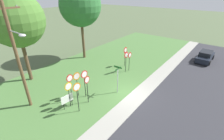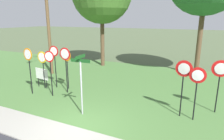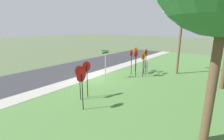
{
  "view_description": "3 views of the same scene",
  "coord_description": "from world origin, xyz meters",
  "px_view_note": "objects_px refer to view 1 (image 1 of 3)",
  "views": [
    {
      "loc": [
        -11.04,
        -6.37,
        8.98
      ],
      "look_at": [
        1.37,
        3.15,
        1.1
      ],
      "focal_mm": 25.61,
      "sensor_mm": 36.0,
      "label": 1
    },
    {
      "loc": [
        4.39,
        -5.92,
        4.35
      ],
      "look_at": [
        -0.02,
        3.36,
        1.67
      ],
      "focal_mm": 31.84,
      "sensor_mm": 36.0,
      "label": 2
    },
    {
      "loc": [
        11.28,
        10.87,
        4.86
      ],
      "look_at": [
        0.35,
        2.49,
        1.31
      ],
      "focal_mm": 26.59,
      "sensor_mm": 36.0,
      "label": 3
    }
  ],
  "objects_px": {
    "stop_sign_near_right": "(84,78)",
    "notice_board": "(67,99)",
    "street_name_post": "(118,77)",
    "oak_tree_left": "(16,20)",
    "yield_sign_far_left": "(126,57)",
    "oak_tree_right": "(80,6)",
    "stop_sign_far_right": "(77,79)",
    "stop_sign_center_tall": "(70,83)",
    "stop_sign_far_center": "(69,89)",
    "utility_pole": "(17,53)",
    "stop_sign_far_left": "(77,91)",
    "parked_sedan_distant": "(205,56)",
    "stop_sign_near_left": "(87,84)",
    "yield_sign_near_left": "(125,52)",
    "yield_sign_near_right": "(130,57)"
  },
  "relations": [
    {
      "from": "stop_sign_near_right",
      "to": "notice_board",
      "type": "height_order",
      "value": "stop_sign_near_right"
    },
    {
      "from": "street_name_post",
      "to": "oak_tree_left",
      "type": "relative_size",
      "value": 0.31
    },
    {
      "from": "yield_sign_far_left",
      "to": "oak_tree_right",
      "type": "xyz_separation_m",
      "value": [
        0.26,
        7.43,
        5.19
      ]
    },
    {
      "from": "stop_sign_far_right",
      "to": "yield_sign_far_left",
      "type": "xyz_separation_m",
      "value": [
        6.84,
        -0.79,
        0.12
      ]
    },
    {
      "from": "stop_sign_center_tall",
      "to": "oak_tree_right",
      "type": "xyz_separation_m",
      "value": [
        7.94,
        6.76,
        5.19
      ]
    },
    {
      "from": "stop_sign_far_center",
      "to": "oak_tree_right",
      "type": "xyz_separation_m",
      "value": [
        8.5,
        7.22,
        5.41
      ]
    },
    {
      "from": "stop_sign_near_right",
      "to": "utility_pole",
      "type": "bearing_deg",
      "value": 144.57
    },
    {
      "from": "stop_sign_far_left",
      "to": "oak_tree_right",
      "type": "distance_m",
      "value": 12.92
    },
    {
      "from": "utility_pole",
      "to": "parked_sedan_distant",
      "type": "relative_size",
      "value": 2.1
    },
    {
      "from": "stop_sign_near_right",
      "to": "notice_board",
      "type": "relative_size",
      "value": 2.17
    },
    {
      "from": "notice_board",
      "to": "stop_sign_far_left",
      "type": "bearing_deg",
      "value": -71.44
    },
    {
      "from": "stop_sign_center_tall",
      "to": "yield_sign_far_left",
      "type": "bearing_deg",
      "value": -6.19
    },
    {
      "from": "oak_tree_left",
      "to": "parked_sedan_distant",
      "type": "distance_m",
      "value": 23.42
    },
    {
      "from": "yield_sign_far_left",
      "to": "utility_pole",
      "type": "bearing_deg",
      "value": 169.34
    },
    {
      "from": "parked_sedan_distant",
      "to": "stop_sign_far_right",
      "type": "bearing_deg",
      "value": 156.77
    },
    {
      "from": "utility_pole",
      "to": "oak_tree_right",
      "type": "relative_size",
      "value": 0.91
    },
    {
      "from": "utility_pole",
      "to": "parked_sedan_distant",
      "type": "xyz_separation_m",
      "value": [
        19.99,
        -9.85,
        -4.21
      ]
    },
    {
      "from": "stop_sign_near_left",
      "to": "oak_tree_right",
      "type": "bearing_deg",
      "value": 41.08
    },
    {
      "from": "stop_sign_far_right",
      "to": "yield_sign_near_left",
      "type": "xyz_separation_m",
      "value": [
        8.29,
        0.3,
        0.08
      ]
    },
    {
      "from": "stop_sign_far_right",
      "to": "street_name_post",
      "type": "bearing_deg",
      "value": -33.82
    },
    {
      "from": "stop_sign_far_center",
      "to": "yield_sign_near_right",
      "type": "bearing_deg",
      "value": -0.3
    },
    {
      "from": "stop_sign_center_tall",
      "to": "stop_sign_near_left",
      "type": "bearing_deg",
      "value": -59.82
    },
    {
      "from": "stop_sign_far_left",
      "to": "yield_sign_far_left",
      "type": "distance_m",
      "value": 8.27
    },
    {
      "from": "stop_sign_center_tall",
      "to": "oak_tree_right",
      "type": "bearing_deg",
      "value": 39.19
    },
    {
      "from": "stop_sign_center_tall",
      "to": "oak_tree_left",
      "type": "relative_size",
      "value": 0.3
    },
    {
      "from": "stop_sign_far_left",
      "to": "utility_pole",
      "type": "distance_m",
      "value": 5.18
    },
    {
      "from": "street_name_post",
      "to": "stop_sign_near_right",
      "type": "bearing_deg",
      "value": 137.39
    },
    {
      "from": "yield_sign_near_right",
      "to": "notice_board",
      "type": "xyz_separation_m",
      "value": [
        -9.03,
        0.39,
        -0.93
      ]
    },
    {
      "from": "stop_sign_near_right",
      "to": "street_name_post",
      "type": "xyz_separation_m",
      "value": [
        2.36,
        -1.92,
        -0.3
      ]
    },
    {
      "from": "stop_sign_near_right",
      "to": "stop_sign_far_right",
      "type": "distance_m",
      "value": 0.72
    },
    {
      "from": "stop_sign_far_left",
      "to": "street_name_post",
      "type": "distance_m",
      "value": 4.23
    },
    {
      "from": "utility_pole",
      "to": "notice_board",
      "type": "height_order",
      "value": "utility_pole"
    },
    {
      "from": "stop_sign_far_right",
      "to": "stop_sign_center_tall",
      "type": "relative_size",
      "value": 0.93
    },
    {
      "from": "yield_sign_near_left",
      "to": "yield_sign_far_left",
      "type": "height_order",
      "value": "yield_sign_far_left"
    },
    {
      "from": "stop_sign_far_center",
      "to": "oak_tree_left",
      "type": "height_order",
      "value": "oak_tree_left"
    },
    {
      "from": "yield_sign_near_left",
      "to": "oak_tree_left",
      "type": "xyz_separation_m",
      "value": [
        -9.35,
        6.32,
        4.53
      ]
    },
    {
      "from": "stop_sign_near_left",
      "to": "stop_sign_far_right",
      "type": "height_order",
      "value": "stop_sign_near_left"
    },
    {
      "from": "stop_sign_near_right",
      "to": "stop_sign_far_left",
      "type": "bearing_deg",
      "value": -148.62
    },
    {
      "from": "yield_sign_near_left",
      "to": "parked_sedan_distant",
      "type": "height_order",
      "value": "yield_sign_near_left"
    },
    {
      "from": "stop_sign_far_center",
      "to": "stop_sign_center_tall",
      "type": "bearing_deg",
      "value": 41.16
    },
    {
      "from": "stop_sign_far_center",
      "to": "parked_sedan_distant",
      "type": "xyz_separation_m",
      "value": [
        17.98,
        -7.07,
        -1.11
      ]
    },
    {
      "from": "stop_sign_near_left",
      "to": "yield_sign_near_left",
      "type": "relative_size",
      "value": 1.03
    },
    {
      "from": "stop_sign_near_left",
      "to": "stop_sign_far_left",
      "type": "xyz_separation_m",
      "value": [
        -1.32,
        -0.25,
        0.11
      ]
    },
    {
      "from": "stop_sign_far_left",
      "to": "stop_sign_center_tall",
      "type": "distance_m",
      "value": 1.6
    },
    {
      "from": "stop_sign_center_tall",
      "to": "parked_sedan_distant",
      "type": "height_order",
      "value": "stop_sign_center_tall"
    },
    {
      "from": "stop_sign_center_tall",
      "to": "street_name_post",
      "type": "height_order",
      "value": "street_name_post"
    },
    {
      "from": "stop_sign_center_tall",
      "to": "parked_sedan_distant",
      "type": "bearing_deg",
      "value": -24.62
    },
    {
      "from": "oak_tree_left",
      "to": "parked_sedan_distant",
      "type": "bearing_deg",
      "value": -38.97
    },
    {
      "from": "stop_sign_near_left",
      "to": "oak_tree_left",
      "type": "xyz_separation_m",
      "value": [
        -0.98,
        7.99,
        4.57
      ]
    },
    {
      "from": "yield_sign_near_right",
      "to": "stop_sign_far_center",
      "type": "bearing_deg",
      "value": -179.85
    }
  ]
}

